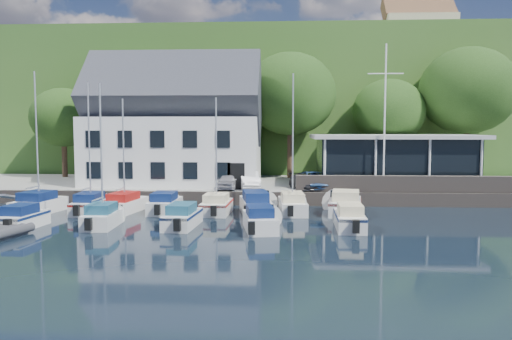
% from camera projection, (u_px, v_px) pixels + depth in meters
% --- Properties ---
extents(ground, '(180.00, 180.00, 0.00)m').
position_uv_depth(ground, '(243.00, 239.00, 25.42)').
color(ground, black).
rests_on(ground, ground).
extents(quay, '(60.00, 13.00, 1.00)m').
position_uv_depth(quay, '(259.00, 188.00, 42.79)').
color(quay, gray).
rests_on(quay, ground).
extents(quay_face, '(60.00, 0.30, 1.00)m').
position_uv_depth(quay_face, '(255.00, 199.00, 36.32)').
color(quay_face, '#5A4F48').
rests_on(quay_face, ground).
extents(hillside, '(160.00, 75.00, 16.00)m').
position_uv_depth(hillside, '(271.00, 115.00, 86.44)').
color(hillside, '#2E5B22').
rests_on(hillside, ground).
extents(field_patch, '(50.00, 30.00, 0.30)m').
position_uv_depth(field_patch, '(315.00, 72.00, 93.29)').
color(field_patch, '#516130').
rests_on(field_patch, hillside).
extents(farmhouse, '(10.40, 7.00, 8.20)m').
position_uv_depth(farmhouse, '(417.00, 31.00, 74.30)').
color(farmhouse, '#BFAC8F').
rests_on(farmhouse, hillside).
extents(harbor_building, '(14.40, 8.20, 8.70)m').
position_uv_depth(harbor_building, '(175.00, 132.00, 41.76)').
color(harbor_building, white).
rests_on(harbor_building, quay).
extents(club_pavilion, '(13.20, 7.20, 4.10)m').
position_uv_depth(club_pavilion, '(393.00, 160.00, 40.49)').
color(club_pavilion, black).
rests_on(club_pavilion, quay).
extents(seawall, '(18.00, 0.50, 1.20)m').
position_uv_depth(seawall, '(421.00, 184.00, 35.98)').
color(seawall, '#5A4F48').
rests_on(seawall, quay).
extents(gangway, '(1.20, 6.00, 1.40)m').
position_uv_depth(gangway, '(21.00, 208.00, 35.26)').
color(gangway, silver).
rests_on(gangway, ground).
extents(car_silver, '(1.62, 3.59, 1.19)m').
position_uv_depth(car_silver, '(228.00, 181.00, 38.04)').
color(car_silver, silver).
rests_on(car_silver, quay).
extents(car_white, '(2.09, 4.18, 1.32)m').
position_uv_depth(car_white, '(249.00, 180.00, 38.50)').
color(car_white, silver).
rests_on(car_white, quay).
extents(car_dgrey, '(2.72, 4.20, 1.13)m').
position_uv_depth(car_dgrey, '(305.00, 182.00, 37.95)').
color(car_dgrey, '#2C2D31').
rests_on(car_dgrey, quay).
extents(car_blue, '(2.71, 4.40, 1.41)m').
position_uv_depth(car_blue, '(314.00, 179.00, 38.25)').
color(car_blue, '#2C5088').
rests_on(car_blue, quay).
extents(flagpole, '(2.57, 0.20, 10.73)m').
position_uv_depth(flagpole, '(385.00, 118.00, 36.42)').
color(flagpole, white).
rests_on(flagpole, quay).
extents(tree_0, '(6.16, 6.16, 8.41)m').
position_uv_depth(tree_0, '(64.00, 133.00, 47.20)').
color(tree_0, '#18330F').
rests_on(tree_0, quay).
extents(tree_1, '(8.59, 8.59, 11.74)m').
position_uv_depth(tree_1, '(123.00, 115.00, 47.71)').
color(tree_1, '#18330F').
rests_on(tree_1, quay).
extents(tree_2, '(8.27, 8.27, 11.30)m').
position_uv_depth(tree_2, '(235.00, 117.00, 47.12)').
color(tree_2, '#18330F').
rests_on(tree_2, quay).
extents(tree_3, '(8.49, 8.49, 11.60)m').
position_uv_depth(tree_3, '(290.00, 116.00, 46.11)').
color(tree_3, '#18330F').
rests_on(tree_3, quay).
extents(tree_4, '(6.74, 6.74, 9.21)m').
position_uv_depth(tree_4, '(388.00, 128.00, 46.60)').
color(tree_4, '#18330F').
rests_on(tree_4, quay).
extents(tree_5, '(8.80, 8.80, 12.02)m').
position_uv_depth(tree_5, '(467.00, 113.00, 45.75)').
color(tree_5, '#18330F').
rests_on(tree_5, quay).
extents(boat_r1_0, '(3.06, 5.78, 8.96)m').
position_uv_depth(boat_r1_0, '(37.00, 146.00, 32.86)').
color(boat_r1_0, silver).
rests_on(boat_r1_0, ground).
extents(boat_r1_1, '(2.02, 5.72, 8.51)m').
position_uv_depth(boat_r1_1, '(89.00, 149.00, 32.86)').
color(boat_r1_1, silver).
rests_on(boat_r1_1, ground).
extents(boat_r1_2, '(2.70, 6.15, 8.33)m').
position_uv_depth(boat_r1_2, '(124.00, 150.00, 33.16)').
color(boat_r1_2, silver).
rests_on(boat_r1_2, ground).
extents(boat_r1_3, '(1.84, 5.46, 1.40)m').
position_uv_depth(boat_r1_3, '(165.00, 202.00, 33.33)').
color(boat_r1_3, silver).
rests_on(boat_r1_3, ground).
extents(boat_r1_4, '(2.08, 5.15, 8.24)m').
position_uv_depth(boat_r1_4, '(216.00, 151.00, 32.56)').
color(boat_r1_4, silver).
rests_on(boat_r1_4, ground).
extents(boat_r1_5, '(3.03, 6.73, 1.55)m').
position_uv_depth(boat_r1_5, '(256.00, 202.00, 32.68)').
color(boat_r1_5, silver).
rests_on(boat_r1_5, ground).
extents(boat_r1_6, '(2.24, 6.32, 8.49)m').
position_uv_depth(boat_r1_6, '(293.00, 149.00, 32.86)').
color(boat_r1_6, silver).
rests_on(boat_r1_6, ground).
extents(boat_r1_7, '(3.01, 5.98, 1.57)m').
position_uv_depth(boat_r1_7, '(345.00, 202.00, 32.75)').
color(boat_r1_7, silver).
rests_on(boat_r1_7, ground).
extents(boat_r2_0, '(2.16, 4.81, 1.37)m').
position_uv_depth(boat_r2_0, '(22.00, 216.00, 28.07)').
color(boat_r2_0, silver).
rests_on(boat_r2_0, ground).
extents(boat_r2_1, '(1.93, 5.13, 8.38)m').
position_uv_depth(boat_r2_1, '(101.00, 154.00, 28.24)').
color(boat_r2_1, silver).
rests_on(boat_r2_1, ground).
extents(boat_r2_2, '(2.03, 5.49, 1.38)m').
position_uv_depth(boat_r2_2, '(182.00, 215.00, 28.43)').
color(boat_r2_2, silver).
rests_on(boat_r2_2, ground).
extents(boat_r2_3, '(2.64, 5.73, 1.39)m').
position_uv_depth(boat_r2_3, '(260.00, 218.00, 27.58)').
color(boat_r2_3, silver).
rests_on(boat_r2_3, ground).
extents(boat_r2_4, '(1.83, 5.54, 1.43)m').
position_uv_depth(boat_r2_4, '(350.00, 216.00, 27.93)').
color(boat_r2_4, silver).
rests_on(boat_r2_4, ground).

